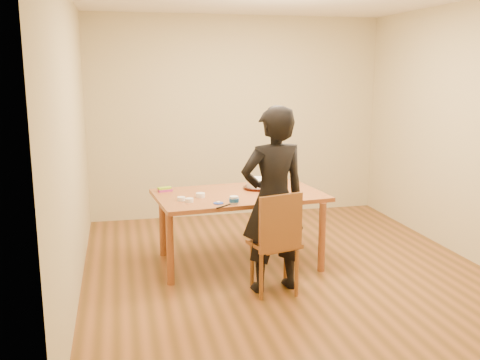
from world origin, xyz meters
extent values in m
cube|color=brown|center=(0.00, 0.00, 0.00)|extent=(4.00, 4.50, 0.00)
cube|color=tan|center=(0.00, 2.25, 1.35)|extent=(4.00, 0.00, 2.70)
cube|color=tan|center=(-2.00, 0.00, 1.35)|extent=(0.00, 4.50, 2.70)
cube|color=tan|center=(2.00, 0.00, 1.35)|extent=(0.00, 4.50, 2.70)
cube|color=brown|center=(-0.42, 0.33, 0.73)|extent=(1.77, 1.16, 0.04)
cube|color=brown|center=(-0.27, -0.45, 0.45)|extent=(0.47, 0.47, 0.04)
cylinder|color=red|center=(-0.17, 0.49, 0.76)|extent=(0.31, 0.31, 0.02)
cylinder|color=white|center=(-0.17, 0.49, 0.81)|extent=(0.25, 0.25, 0.08)
ellipsoid|color=white|center=(-0.17, 0.49, 0.87)|extent=(0.24, 0.24, 0.03)
cylinder|color=white|center=(-0.56, -0.09, 0.79)|extent=(0.08, 0.08, 0.07)
cylinder|color=#1A35AA|center=(-0.70, -0.05, 0.76)|extent=(0.10, 0.10, 0.01)
ellipsoid|color=white|center=(-0.70, -0.05, 0.77)|extent=(0.04, 0.04, 0.02)
cylinder|color=white|center=(-0.96, 0.07, 0.77)|extent=(0.08, 0.08, 0.04)
cylinder|color=white|center=(-0.83, 0.24, 0.77)|extent=(0.09, 0.09, 0.04)
cylinder|color=white|center=(-1.03, 0.15, 0.77)|extent=(0.08, 0.08, 0.04)
cube|color=#DC3373|center=(-1.14, 0.59, 0.76)|extent=(0.16, 0.10, 0.02)
cube|color=#47A71E|center=(-1.15, 0.59, 0.78)|extent=(0.15, 0.10, 0.02)
cube|color=black|center=(-0.68, -0.18, 0.76)|extent=(0.15, 0.12, 0.01)
imported|color=black|center=(-0.27, -0.40, 0.85)|extent=(0.67, 0.49, 1.69)
camera|label=1|loc=(-1.60, -4.87, 2.00)|focal=40.00mm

